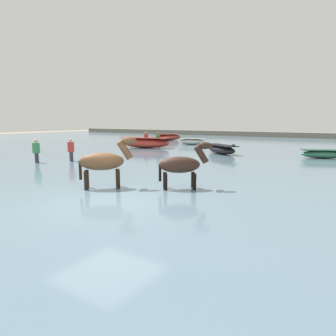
% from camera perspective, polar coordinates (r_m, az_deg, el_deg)
% --- Properties ---
extents(ground_plane, '(120.00, 120.00, 0.00)m').
position_cam_1_polar(ground_plane, '(8.48, -11.66, -8.82)').
color(ground_plane, gray).
extents(water_surface, '(90.00, 90.00, 0.38)m').
position_cam_1_polar(water_surface, '(16.88, 12.81, 0.73)').
color(water_surface, slate).
rests_on(water_surface, ground).
extents(horse_lead_dark_bay, '(1.58, 1.29, 1.90)m').
position_cam_1_polar(horse_lead_dark_bay, '(9.58, 2.68, 0.35)').
color(horse_lead_dark_bay, '#382319').
rests_on(horse_lead_dark_bay, ground).
extents(horse_trailing_bay, '(1.59, 1.55, 2.06)m').
position_cam_1_polar(horse_trailing_bay, '(9.88, -12.18, 0.96)').
color(horse_trailing_bay, brown).
rests_on(horse_trailing_bay, ground).
extents(boat_near_port, '(2.68, 1.72, 0.70)m').
position_cam_1_polar(boat_near_port, '(27.92, 4.59, 5.12)').
color(boat_near_port, silver).
rests_on(boat_near_port, water_surface).
extents(boat_far_inshore, '(4.33, 2.48, 1.31)m').
position_cam_1_polar(boat_far_inshore, '(24.39, -4.36, 4.88)').
color(boat_far_inshore, '#BC382D').
rests_on(boat_far_inshore, water_surface).
extents(boat_distant_west, '(2.97, 2.52, 0.73)m').
position_cam_1_polar(boat_distant_west, '(20.28, 10.23, 3.56)').
color(boat_distant_west, black).
rests_on(boat_distant_west, water_surface).
extents(boat_far_offshore, '(2.58, 3.65, 0.72)m').
position_cam_1_polar(boat_far_offshore, '(33.58, -0.08, 5.96)').
color(boat_far_offshore, '#BC382D').
rests_on(boat_far_offshore, water_surface).
extents(boat_mid_channel, '(2.67, 1.78, 0.51)m').
position_cam_1_polar(boat_mid_channel, '(19.84, 27.75, 2.41)').
color(boat_mid_channel, '#337556').
rests_on(boat_mid_channel, water_surface).
extents(person_wading_mid, '(0.36, 0.28, 1.63)m').
position_cam_1_polar(person_wading_mid, '(17.16, -24.01, 2.59)').
color(person_wading_mid, '#383842').
rests_on(person_wading_mid, ground).
extents(person_onlooker_right, '(0.37, 0.36, 1.63)m').
position_cam_1_polar(person_onlooker_right, '(17.17, -18.16, 2.93)').
color(person_onlooker_right, '#383842').
rests_on(person_onlooker_right, ground).
extents(far_shoreline, '(80.00, 2.40, 1.05)m').
position_cam_1_polar(far_shoreline, '(42.99, 25.38, 5.50)').
color(far_shoreline, '#706B5B').
rests_on(far_shoreline, ground).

